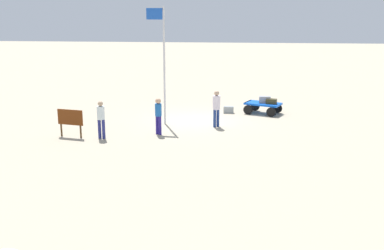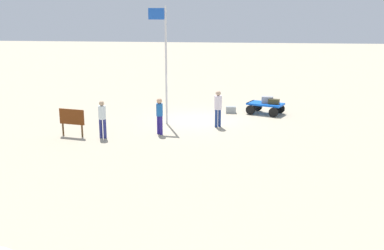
% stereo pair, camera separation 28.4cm
% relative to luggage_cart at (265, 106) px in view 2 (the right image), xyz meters
% --- Properties ---
extents(ground_plane, '(120.00, 120.00, 0.00)m').
position_rel_luggage_cart_xyz_m(ground_plane, '(3.52, 1.90, -0.44)').
color(ground_plane, tan).
extents(luggage_cart, '(2.13, 1.80, 0.60)m').
position_rel_luggage_cart_xyz_m(luggage_cart, '(0.00, 0.00, 0.00)').
color(luggage_cart, blue).
rests_on(luggage_cart, ground).
extents(suitcase_navy, '(0.63, 0.46, 0.27)m').
position_rel_luggage_cart_xyz_m(suitcase_navy, '(-0.45, 0.25, 0.30)').
color(suitcase_navy, '#39331A').
rests_on(suitcase_navy, luggage_cart).
extents(suitcase_dark, '(0.64, 0.42, 0.35)m').
position_rel_luggage_cart_xyz_m(suitcase_dark, '(-0.11, -0.00, 0.34)').
color(suitcase_dark, gray).
rests_on(suitcase_dark, luggage_cart).
extents(suitcase_grey, '(0.55, 0.29, 0.36)m').
position_rel_luggage_cart_xyz_m(suitcase_grey, '(1.85, 0.04, -0.26)').
color(suitcase_grey, gray).
rests_on(suitcase_grey, ground).
extents(worker_lead, '(0.51, 0.51, 1.78)m').
position_rel_luggage_cart_xyz_m(worker_lead, '(2.36, 3.23, 0.62)').
color(worker_lead, navy).
rests_on(worker_lead, ground).
extents(worker_trailing, '(0.42, 0.42, 1.67)m').
position_rel_luggage_cart_xyz_m(worker_trailing, '(4.90, 4.89, 0.53)').
color(worker_trailing, navy).
rests_on(worker_trailing, ground).
extents(worker_supervisor, '(0.39, 0.39, 1.68)m').
position_rel_luggage_cart_xyz_m(worker_supervisor, '(7.26, 5.84, 0.54)').
color(worker_supervisor, navy).
rests_on(worker_supervisor, ground).
extents(flagpole, '(0.88, 0.12, 5.69)m').
position_rel_luggage_cart_xyz_m(flagpole, '(5.00, 2.87, 2.85)').
color(flagpole, silver).
rests_on(flagpole, ground).
extents(signboard, '(1.21, 0.30, 1.24)m').
position_rel_luggage_cart_xyz_m(signboard, '(8.70, 5.72, 0.38)').
color(signboard, '#4C3319').
rests_on(signboard, ground).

